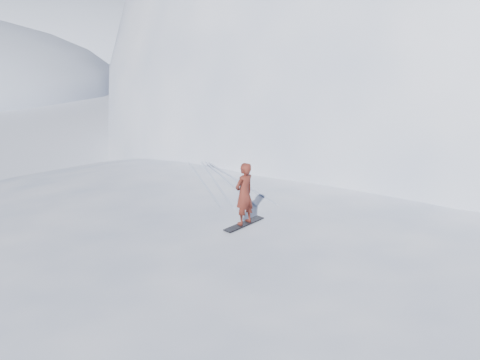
{
  "coord_description": "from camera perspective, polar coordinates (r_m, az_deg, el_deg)",
  "views": [
    {
      "loc": [
        -2.09,
        -11.88,
        7.98
      ],
      "look_at": [
        -0.31,
        2.18,
        3.5
      ],
      "focal_mm": 35.0,
      "sensor_mm": 36.0,
      "label": 1
    }
  ],
  "objects": [
    {
      "name": "wind_bumps",
      "position": [
        16.19,
        -0.88,
        -12.0
      ],
      "size": [
        16.0,
        14.4,
        1.0
      ],
      "color": "white",
      "rests_on": "ground"
    },
    {
      "name": "snowboard",
      "position": [
        14.31,
        0.51,
        -5.35
      ],
      "size": [
        1.37,
        1.21,
        0.03
      ],
      "primitive_type": "cube",
      "rotation": [
        0.0,
        0.0,
        0.7
      ],
      "color": "black",
      "rests_on": "near_ridge"
    },
    {
      "name": "ground",
      "position": [
        14.47,
        2.38,
        -15.96
      ],
      "size": [
        400.0,
        400.0,
        0.0
      ],
      "primitive_type": "plane",
      "color": "white",
      "rests_on": "ground"
    },
    {
      "name": "peak_shoulder",
      "position": [
        35.02,
        13.2,
        3.91
      ],
      "size": [
        28.0,
        24.0,
        18.0
      ],
      "primitive_type": "ellipsoid",
      "color": "white",
      "rests_on": "ground"
    },
    {
      "name": "summit_peak",
      "position": [
        45.6,
        24.93,
        5.84
      ],
      "size": [
        60.0,
        56.0,
        56.0
      ],
      "primitive_type": "ellipsoid",
      "color": "white",
      "rests_on": "ground"
    },
    {
      "name": "snowboarder",
      "position": [
        13.96,
        0.52,
        -1.69
      ],
      "size": [
        0.83,
        0.8,
        1.91
      ],
      "primitive_type": "imported",
      "rotation": [
        0.0,
        0.0,
        3.84
      ],
      "color": "maroon",
      "rests_on": "snowboard"
    },
    {
      "name": "far_ridge_c",
      "position": [
        127.89,
        -25.09,
        12.38
      ],
      "size": [
        140.0,
        90.0,
        36.0
      ],
      "primitive_type": "ellipsoid",
      "color": "white",
      "rests_on": "ground"
    },
    {
      "name": "near_ridge",
      "position": [
        17.17,
        4.05,
        -10.21
      ],
      "size": [
        36.0,
        28.0,
        4.8
      ],
      "primitive_type": "ellipsoid",
      "color": "white",
      "rests_on": "ground"
    },
    {
      "name": "board_tracks",
      "position": [
        18.35,
        -2.33,
        -0.11
      ],
      "size": [
        2.91,
        5.96,
        0.04
      ],
      "color": "silver",
      "rests_on": "ground"
    }
  ]
}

